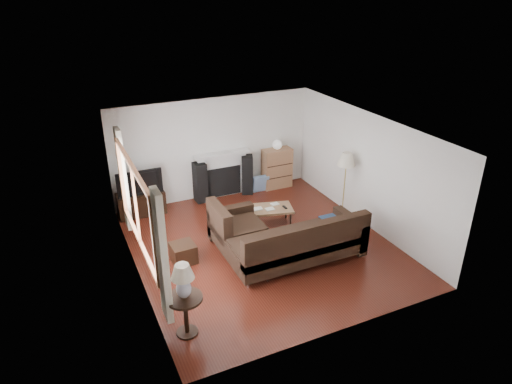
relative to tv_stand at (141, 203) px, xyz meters
name	(u,v)px	position (x,y,z in m)	size (l,w,h in m)	color
room	(262,191)	(1.93, -2.48, 0.98)	(5.10, 5.60, 2.54)	#4D1B11
window	(136,205)	(-0.52, -2.68, 1.28)	(0.12, 2.74, 1.54)	brown
curtain_near	(162,258)	(-0.47, -4.20, 1.13)	(0.10, 0.35, 2.10)	white
curtain_far	(123,180)	(-0.47, -1.16, 1.13)	(0.10, 0.35, 2.10)	white
fireplace	(222,174)	(2.08, 0.16, 0.31)	(1.40, 0.26, 1.15)	white
tv_stand	(141,203)	(0.00, 0.00, 0.00)	(1.07, 0.48, 0.53)	black
television	(139,181)	(0.00, 0.00, 0.56)	(1.02, 0.13, 0.59)	black
speaker_left	(200,182)	(1.47, 0.07, 0.23)	(0.28, 0.33, 0.99)	black
speaker_right	(247,174)	(2.71, 0.04, 0.23)	(0.28, 0.33, 1.00)	black
bookshelf	(277,168)	(3.56, 0.05, 0.25)	(0.76, 0.36, 1.04)	#9F6E4A
globe_lamp	(277,145)	(3.56, 0.05, 0.90)	(0.24, 0.24, 0.24)	white
sectional_sofa	(297,240)	(2.31, -3.24, 0.19)	(2.84, 2.07, 0.92)	black
coffee_table	(268,216)	(2.44, -1.70, -0.06)	(1.06, 0.58, 0.41)	olive
footstool	(183,253)	(0.30, -2.34, -0.08)	(0.45, 0.45, 0.38)	black
floor_lamp	(344,186)	(4.15, -2.10, 0.52)	(0.40, 0.40, 1.56)	gold
side_table	(186,315)	(-0.22, -4.28, 0.08)	(0.55, 0.55, 0.69)	black
table_lamp	(183,281)	(-0.22, -4.28, 0.70)	(0.35, 0.35, 0.56)	silver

